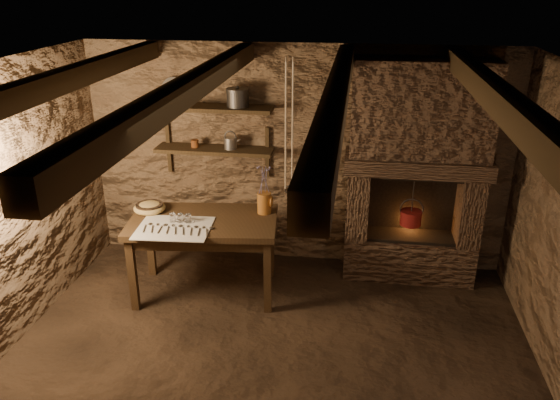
# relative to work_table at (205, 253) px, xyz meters

# --- Properties ---
(floor) EXTENTS (4.50, 4.50, 0.00)m
(floor) POSITION_rel_work_table_xyz_m (0.80, -1.12, -0.44)
(floor) COLOR black
(floor) RESTS_ON ground
(back_wall) EXTENTS (4.50, 0.04, 2.40)m
(back_wall) POSITION_rel_work_table_xyz_m (0.80, 0.88, 0.76)
(back_wall) COLOR #4C3523
(back_wall) RESTS_ON floor
(ceiling) EXTENTS (4.50, 4.00, 0.04)m
(ceiling) POSITION_rel_work_table_xyz_m (0.80, -1.12, 1.96)
(ceiling) COLOR black
(ceiling) RESTS_ON back_wall
(beam_far_left) EXTENTS (0.14, 3.95, 0.16)m
(beam_far_left) POSITION_rel_work_table_xyz_m (-0.70, -1.12, 1.87)
(beam_far_left) COLOR black
(beam_far_left) RESTS_ON ceiling
(beam_mid_left) EXTENTS (0.14, 3.95, 0.16)m
(beam_mid_left) POSITION_rel_work_table_xyz_m (0.30, -1.12, 1.87)
(beam_mid_left) COLOR black
(beam_mid_left) RESTS_ON ceiling
(beam_mid_right) EXTENTS (0.14, 3.95, 0.16)m
(beam_mid_right) POSITION_rel_work_table_xyz_m (1.30, -1.12, 1.87)
(beam_mid_right) COLOR black
(beam_mid_right) RESTS_ON ceiling
(beam_far_right) EXTENTS (0.14, 3.95, 0.16)m
(beam_far_right) POSITION_rel_work_table_xyz_m (2.30, -1.12, 1.87)
(beam_far_right) COLOR black
(beam_far_right) RESTS_ON ceiling
(shelf_lower) EXTENTS (1.25, 0.30, 0.04)m
(shelf_lower) POSITION_rel_work_table_xyz_m (-0.05, 0.72, 0.86)
(shelf_lower) COLOR black
(shelf_lower) RESTS_ON back_wall
(shelf_upper) EXTENTS (1.25, 0.30, 0.04)m
(shelf_upper) POSITION_rel_work_table_xyz_m (-0.05, 0.72, 1.31)
(shelf_upper) COLOR black
(shelf_upper) RESTS_ON back_wall
(hearth) EXTENTS (1.43, 0.51, 2.30)m
(hearth) POSITION_rel_work_table_xyz_m (2.05, 0.64, 0.79)
(hearth) COLOR #36251B
(hearth) RESTS_ON floor
(work_table) EXTENTS (1.51, 0.97, 0.82)m
(work_table) POSITION_rel_work_table_xyz_m (0.00, 0.00, 0.00)
(work_table) COLOR black
(work_table) RESTS_ON floor
(linen_cloth) EXTENTS (0.72, 0.59, 0.01)m
(linen_cloth) POSITION_rel_work_table_xyz_m (-0.21, -0.25, 0.38)
(linen_cloth) COLOR beige
(linen_cloth) RESTS_ON work_table
(pewter_cutlery_row) EXTENTS (0.59, 0.26, 0.01)m
(pewter_cutlery_row) POSITION_rel_work_table_xyz_m (-0.21, -0.27, 0.39)
(pewter_cutlery_row) COLOR gray
(pewter_cutlery_row) RESTS_ON linen_cloth
(drinking_glasses) EXTENTS (0.22, 0.07, 0.09)m
(drinking_glasses) POSITION_rel_work_table_xyz_m (-0.19, -0.11, 0.43)
(drinking_glasses) COLOR silver
(drinking_glasses) RESTS_ON linen_cloth
(stoneware_jug) EXTENTS (0.17, 0.16, 0.49)m
(stoneware_jug) POSITION_rel_work_table_xyz_m (0.57, 0.24, 0.59)
(stoneware_jug) COLOR #AC6121
(stoneware_jug) RESTS_ON work_table
(wooden_bowl) EXTENTS (0.41, 0.41, 0.11)m
(wooden_bowl) POSITION_rel_work_table_xyz_m (-0.58, 0.10, 0.41)
(wooden_bowl) COLOR #A28446
(wooden_bowl) RESTS_ON work_table
(iron_stockpot) EXTENTS (0.25, 0.25, 0.17)m
(iron_stockpot) POSITION_rel_work_table_xyz_m (0.22, 0.72, 1.41)
(iron_stockpot) COLOR #292624
(iron_stockpot) RESTS_ON shelf_upper
(tin_pan) EXTENTS (0.29, 0.17, 0.27)m
(tin_pan) POSITION_rel_work_table_xyz_m (-0.49, 0.82, 1.46)
(tin_pan) COLOR #9E9D99
(tin_pan) RESTS_ON shelf_upper
(small_kettle) EXTENTS (0.22, 0.19, 0.19)m
(small_kettle) POSITION_rel_work_table_xyz_m (0.13, 0.72, 0.94)
(small_kettle) COLOR #9E9D99
(small_kettle) RESTS_ON shelf_lower
(rusty_tin) EXTENTS (0.10, 0.10, 0.08)m
(rusty_tin) POSITION_rel_work_table_xyz_m (-0.26, 0.72, 0.92)
(rusty_tin) COLOR #5A2B12
(rusty_tin) RESTS_ON shelf_lower
(red_pot) EXTENTS (0.25, 0.25, 0.54)m
(red_pot) POSITION_rel_work_table_xyz_m (2.04, 0.60, 0.27)
(red_pot) COLOR maroon
(red_pot) RESTS_ON hearth
(hanging_ropes) EXTENTS (0.08, 0.08, 1.20)m
(hanging_ropes) POSITION_rel_work_table_xyz_m (0.85, -0.07, 1.36)
(hanging_ropes) COLOR beige
(hanging_ropes) RESTS_ON ceiling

